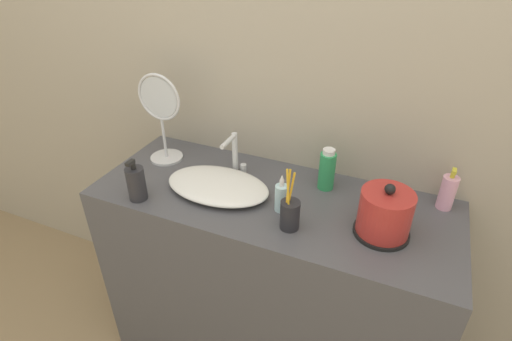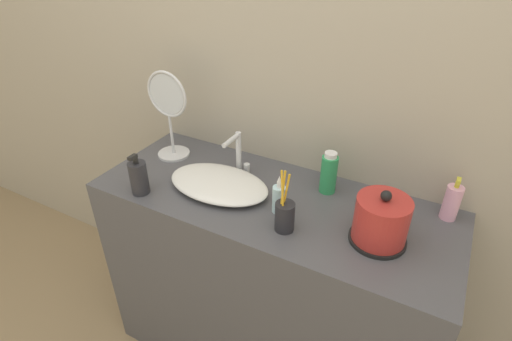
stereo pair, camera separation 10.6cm
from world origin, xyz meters
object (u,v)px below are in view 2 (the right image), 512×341
object	(u,v)px
electric_kettle	(381,222)
shampoo_bottle	(329,173)
hand_cream_bottle	(279,198)
lotion_bottle	(139,177)
vanity_mirror	(169,111)
faucet	(238,152)
mouthwash_bottle	(452,202)
toothbrush_cup	(285,216)

from	to	relation	value
electric_kettle	shampoo_bottle	world-z (taller)	electric_kettle
hand_cream_bottle	electric_kettle	bearing A→B (deg)	2.04
electric_kettle	lotion_bottle	world-z (taller)	electric_kettle
electric_kettle	vanity_mirror	distance (m)	0.92
faucet	electric_kettle	xyz separation A→B (m)	(0.58, -0.14, -0.02)
vanity_mirror	hand_cream_bottle	bearing A→B (deg)	-14.17
lotion_bottle	mouthwash_bottle	size ratio (longest dim) A/B	1.00
hand_cream_bottle	vanity_mirror	bearing A→B (deg)	165.83
faucet	shampoo_bottle	size ratio (longest dim) A/B	1.05
lotion_bottle	faucet	bearing A→B (deg)	49.89
vanity_mirror	electric_kettle	bearing A→B (deg)	-8.26
shampoo_bottle	mouthwash_bottle	size ratio (longest dim) A/B	1.01
faucet	hand_cream_bottle	bearing A→B (deg)	-31.51
mouthwash_bottle	vanity_mirror	distance (m)	1.09
toothbrush_cup	vanity_mirror	distance (m)	0.67
toothbrush_cup	shampoo_bottle	world-z (taller)	toothbrush_cup
lotion_bottle	vanity_mirror	distance (m)	0.32
electric_kettle	toothbrush_cup	size ratio (longest dim) A/B	0.85
lotion_bottle	vanity_mirror	bearing A→B (deg)	104.36
faucet	toothbrush_cup	size ratio (longest dim) A/B	0.77
toothbrush_cup	mouthwash_bottle	bearing A→B (deg)	34.61
mouthwash_bottle	vanity_mirror	xyz separation A→B (m)	(-1.08, -0.10, 0.14)
electric_kettle	hand_cream_bottle	xyz separation A→B (m)	(-0.34, -0.01, -0.02)
toothbrush_cup	faucet	bearing A→B (deg)	143.19
electric_kettle	toothbrush_cup	distance (m)	0.29
faucet	mouthwash_bottle	xyz separation A→B (m)	(0.76, 0.09, -0.03)
toothbrush_cup	lotion_bottle	xyz separation A→B (m)	(-0.55, -0.06, 0.01)
faucet	mouthwash_bottle	bearing A→B (deg)	6.50
faucet	electric_kettle	bearing A→B (deg)	-13.49
lotion_bottle	hand_cream_bottle	bearing A→B (deg)	15.72
toothbrush_cup	vanity_mirror	size ratio (longest dim) A/B	0.60
mouthwash_bottle	vanity_mirror	bearing A→B (deg)	-174.90
lotion_bottle	shampoo_bottle	bearing A→B (deg)	29.27
mouthwash_bottle	lotion_bottle	bearing A→B (deg)	-159.44
lotion_bottle	vanity_mirror	size ratio (longest dim) A/B	0.44
faucet	toothbrush_cup	distance (m)	0.38
lotion_bottle	electric_kettle	bearing A→B (deg)	10.31
faucet	electric_kettle	distance (m)	0.60
lotion_bottle	hand_cream_bottle	xyz separation A→B (m)	(0.49, 0.14, -0.01)
faucet	electric_kettle	size ratio (longest dim) A/B	0.91
toothbrush_cup	hand_cream_bottle	world-z (taller)	toothbrush_cup
shampoo_bottle	hand_cream_bottle	bearing A→B (deg)	-118.03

